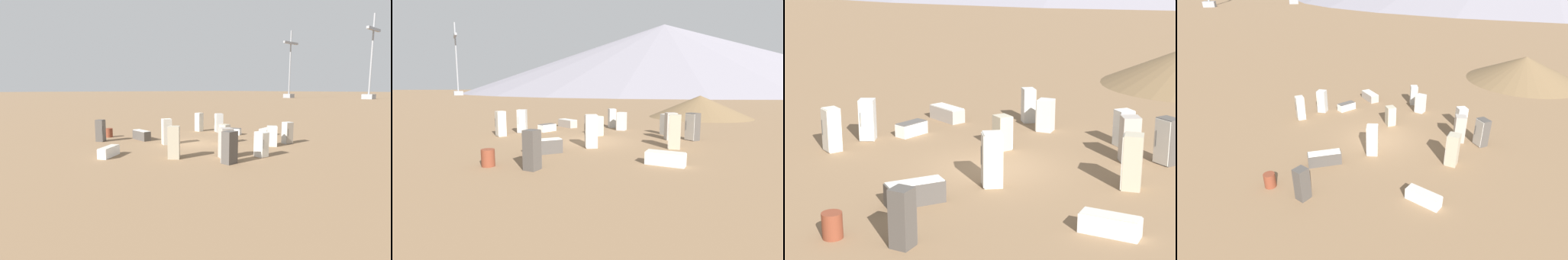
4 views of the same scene
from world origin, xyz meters
TOP-DOWN VIEW (x-y plane):
  - ground_plane at (0.00, 0.00)m, footprint 1000.00×1000.00m
  - mountain_ridge_0 at (157.98, -135.51)m, footprint 269.66×269.66m
  - dirt_mound at (8.97, -18.58)m, footprint 11.56×11.56m
  - power_pylon_0 at (130.43, 1.24)m, footprint 10.98×3.77m
  - discarded_fridge_0 at (-4.97, 5.30)m, footprint 0.81×0.82m
  - discarded_fridge_1 at (2.04, -1.49)m, footprint 0.69×0.68m
  - discarded_fridge_2 at (7.50, -1.34)m, footprint 1.98×1.16m
  - discarded_fridge_3 at (0.32, -6.32)m, footprint 0.66×0.74m
  - discarded_fridge_4 at (5.86, 3.09)m, footprint 0.92×0.89m
  - discarded_fridge_5 at (-4.04, -3.26)m, footprint 0.94×0.94m
  - discarded_fridge_6 at (3.75, -4.59)m, footprint 0.98×0.97m
  - discarded_fridge_7 at (-1.56, -5.13)m, footprint 0.94×0.90m
  - discarded_fridge_8 at (5.76, 1.12)m, footprint 1.14×1.55m
  - discarded_fridge_9 at (-2.12, 3.89)m, footprint 0.64×1.93m
  - discarded_fridge_10 at (-2.41, -6.23)m, footprint 0.84×0.69m
  - discarded_fridge_11 at (-6.82, -0.30)m, footprint 1.75×1.51m
  - discarded_fridge_12 at (-1.70, 0.90)m, footprint 0.82×0.85m
  - discarded_fridge_13 at (5.50, -4.72)m, footprint 0.75×0.73m
  - discarded_fridge_14 at (4.90, 4.87)m, footprint 0.74×0.70m
  - rusty_barrel at (-3.55, 6.92)m, footprint 0.59×0.59m

SIDE VIEW (x-z plane):
  - ground_plane at x=0.00m, z-range 0.00..0.00m
  - discarded_fridge_8 at x=5.76m, z-range 0.00..0.59m
  - discarded_fridge_11 at x=-6.82m, z-range 0.00..0.62m
  - discarded_fridge_2 at x=7.50m, z-range 0.00..0.68m
  - rusty_barrel at x=-3.55m, z-range 0.00..0.77m
  - discarded_fridge_9 at x=-2.12m, z-range 0.00..0.78m
  - discarded_fridge_1 at x=2.04m, z-range 0.00..1.44m
  - discarded_fridge_6 at x=3.75m, z-range 0.00..1.47m
  - discarded_fridge_3 at x=0.32m, z-range 0.00..1.53m
  - discarded_fridge_13 at x=5.50m, z-range 0.00..1.64m
  - discarded_fridge_0 at x=-4.97m, z-range 0.00..1.72m
  - discarded_fridge_4 at x=5.86m, z-range 0.00..1.79m
  - discarded_fridge_14 at x=4.90m, z-range 0.00..1.80m
  - discarded_fridge_7 at x=-1.56m, z-range 0.00..1.81m
  - discarded_fridge_10 at x=-2.41m, z-range 0.00..1.81m
  - discarded_fridge_12 at x=-1.70m, z-range 0.00..1.92m
  - discarded_fridge_5 at x=-4.04m, z-range 0.00..1.94m
  - dirt_mound at x=8.97m, z-range 0.00..2.55m
  - power_pylon_0 at x=130.43m, z-range -5.93..25.45m
  - mountain_ridge_0 at x=157.98m, z-range 0.00..47.18m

